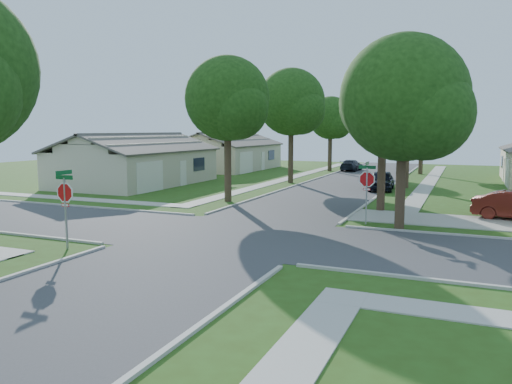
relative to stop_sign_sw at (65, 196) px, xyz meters
The scene contains 18 objects.
ground 6.95m from the stop_sign_sw, 45.00° to the left, with size 100.00×100.00×0.00m, color #2D4813.
road_ns 6.95m from the stop_sign_sw, 45.00° to the left, with size 7.00×100.00×0.02m, color #333335.
sidewalk_ne 32.61m from the stop_sign_sw, 70.62° to the left, with size 1.20×40.00×0.04m, color #9E9B91.
sidewalk_nw 30.80m from the stop_sign_sw, 92.61° to the left, with size 1.20×40.00×0.04m, color #9E9B91.
driveway 17.38m from the stop_sign_sw, 43.12° to the left, with size 8.80×3.60×0.05m, color #9E9B91.
stop_sign_sw is the anchor object (origin of this frame).
stop_sign_ne 13.29m from the stop_sign_sw, 45.00° to the left, with size 1.05×0.80×2.98m.
tree_e_near 17.04m from the stop_sign_sw, 55.41° to the left, with size 4.97×4.80×8.28m.
tree_e_mid 27.71m from the stop_sign_sw, 69.80° to the left, with size 5.59×5.40×9.21m.
tree_e_far 40.04m from the stop_sign_sw, 76.27° to the left, with size 5.17×5.00×8.72m.
tree_w_near 14.30m from the stop_sign_sw, 89.77° to the left, with size 5.38×5.20×8.97m.
tree_w_mid 26.09m from the stop_sign_sw, 89.87° to the left, with size 5.80×5.60×9.56m.
tree_w_far 38.86m from the stop_sign_sw, 89.93° to the left, with size 4.76×4.60×8.04m.
tree_ne_corner 14.64m from the stop_sign_sw, 38.84° to the left, with size 5.80×5.60×8.66m.
house_nw_near 22.71m from the stop_sign_sw, 119.83° to the left, with size 8.42×13.60×4.23m.
house_nw_far 38.40m from the stop_sign_sw, 107.10° to the left, with size 8.42×13.60×4.23m.
car_curb_east 24.80m from the stop_sign_sw, 71.40° to the left, with size 1.72×4.27×1.46m, color black.
car_curb_west 40.09m from the stop_sign_sw, 87.01° to the left, with size 1.71×4.21×1.22m, color black.
Camera 1 is at (8.99, -18.82, 4.47)m, focal length 35.00 mm.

